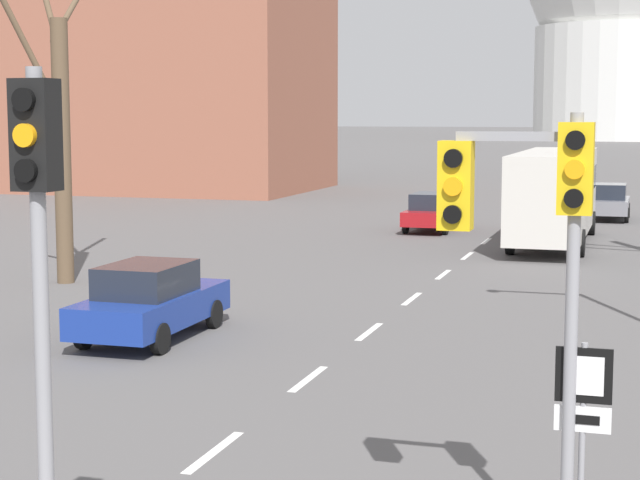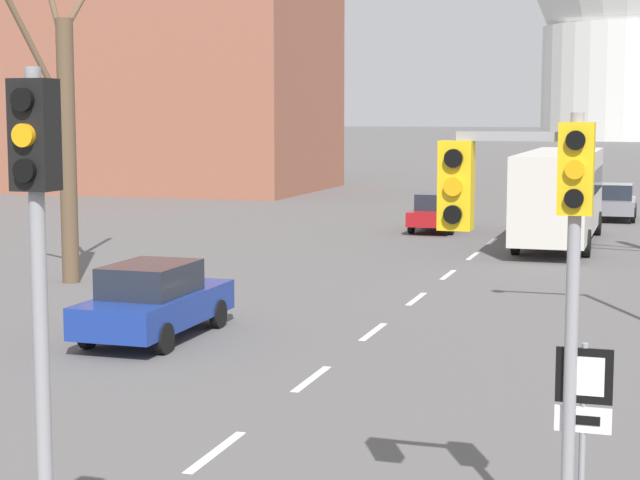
# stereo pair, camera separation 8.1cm
# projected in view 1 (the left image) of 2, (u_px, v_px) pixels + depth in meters

# --- Properties ---
(lane_stripe_1) EXTENTS (0.16, 2.00, 0.01)m
(lane_stripe_1) POSITION_uv_depth(u_px,v_px,m) (214.00, 452.00, 15.47)
(lane_stripe_1) COLOR silver
(lane_stripe_1) RESTS_ON ground_plane
(lane_stripe_2) EXTENTS (0.16, 2.00, 0.01)m
(lane_stripe_2) POSITION_uv_depth(u_px,v_px,m) (308.00, 379.00, 19.74)
(lane_stripe_2) COLOR silver
(lane_stripe_2) RESTS_ON ground_plane
(lane_stripe_3) EXTENTS (0.16, 2.00, 0.01)m
(lane_stripe_3) POSITION_uv_depth(u_px,v_px,m) (369.00, 332.00, 24.01)
(lane_stripe_3) COLOR silver
(lane_stripe_3) RESTS_ON ground_plane
(lane_stripe_4) EXTENTS (0.16, 2.00, 0.01)m
(lane_stripe_4) POSITION_uv_depth(u_px,v_px,m) (412.00, 299.00, 28.28)
(lane_stripe_4) COLOR silver
(lane_stripe_4) RESTS_ON ground_plane
(lane_stripe_5) EXTENTS (0.16, 2.00, 0.01)m
(lane_stripe_5) POSITION_uv_depth(u_px,v_px,m) (443.00, 274.00, 32.55)
(lane_stripe_5) COLOR silver
(lane_stripe_5) RESTS_ON ground_plane
(lane_stripe_6) EXTENTS (0.16, 2.00, 0.01)m
(lane_stripe_6) POSITION_uv_depth(u_px,v_px,m) (467.00, 256.00, 36.82)
(lane_stripe_6) COLOR silver
(lane_stripe_6) RESTS_ON ground_plane
(lane_stripe_7) EXTENTS (0.16, 2.00, 0.01)m
(lane_stripe_7) POSITION_uv_depth(u_px,v_px,m) (486.00, 241.00, 41.09)
(lane_stripe_7) COLOR silver
(lane_stripe_7) RESTS_ON ground_plane
(traffic_signal_near_right) EXTENTS (1.61, 0.34, 4.88)m
(traffic_signal_near_right) POSITION_uv_depth(u_px,v_px,m) (532.00, 226.00, 11.29)
(traffic_signal_near_right) COLOR gray
(traffic_signal_near_right) RESTS_ON ground_plane
(traffic_signal_centre_tall) EXTENTS (0.36, 0.34, 5.27)m
(traffic_signal_centre_tall) POSITION_uv_depth(u_px,v_px,m) (39.00, 254.00, 9.26)
(traffic_signal_centre_tall) COLOR gray
(traffic_signal_centre_tall) RESTS_ON ground_plane
(route_sign_post) EXTENTS (0.60, 0.08, 2.45)m
(route_sign_post) POSITION_uv_depth(u_px,v_px,m) (583.00, 415.00, 11.43)
(route_sign_post) COLOR gray
(route_sign_post) RESTS_ON ground_plane
(sedan_near_left) EXTENTS (1.82, 4.60, 1.60)m
(sedan_near_left) POSITION_uv_depth(u_px,v_px,m) (432.00, 211.00, 44.67)
(sedan_near_left) COLOR maroon
(sedan_near_left) RESTS_ON ground_plane
(sedan_near_right) EXTENTS (1.89, 4.16, 1.67)m
(sedan_near_right) POSITION_uv_depth(u_px,v_px,m) (608.00, 202.00, 49.34)
(sedan_near_right) COLOR slate
(sedan_near_right) RESTS_ON ground_plane
(sedan_mid_centre) EXTENTS (1.92, 4.56, 1.67)m
(sedan_mid_centre) POSITION_uv_depth(u_px,v_px,m) (150.00, 301.00, 23.19)
(sedan_mid_centre) COLOR navy
(sedan_mid_centre) RESTS_ON ground_plane
(city_bus) EXTENTS (2.66, 10.80, 3.48)m
(city_bus) POSITION_uv_depth(u_px,v_px,m) (554.00, 190.00, 39.75)
(city_bus) COLOR beige
(city_bus) RESTS_ON ground_plane
(bare_tree_left_near) EXTENTS (1.83, 4.40, 10.03)m
(bare_tree_left_near) POSITION_uv_depth(u_px,v_px,m) (60.00, 132.00, 30.58)
(bare_tree_left_near) COLOR brown
(bare_tree_left_near) RESTS_ON ground_plane
(capitol_dome) EXTENTS (35.42, 35.42, 50.03)m
(capitol_dome) POSITION_uv_depth(u_px,v_px,m) (622.00, 9.00, 200.19)
(capitol_dome) COLOR silver
(capitol_dome) RESTS_ON ground_plane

